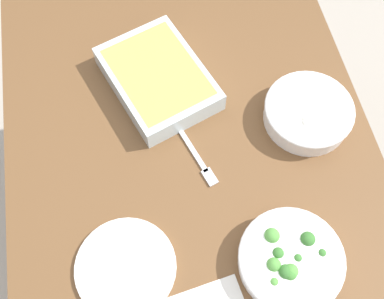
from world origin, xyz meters
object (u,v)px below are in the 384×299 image
spoon_by_stew (290,122)px  fork_on_table (199,160)px  side_plate (126,267)px  broccoli_bowl (290,260)px  baking_dish (158,78)px  stew_bowl (308,113)px

spoon_by_stew → fork_on_table: size_ratio=1.01×
side_plate → spoon_by_stew: (-0.28, 0.45, -0.00)m
side_plate → fork_on_table: side_plate is taller
broccoli_bowl → baking_dish: bearing=-158.8°
baking_dish → fork_on_table: (0.23, 0.06, -0.03)m
baking_dish → fork_on_table: bearing=14.3°
stew_bowl → side_plate: (0.28, -0.49, -0.03)m
broccoli_bowl → fork_on_table: broccoli_bowl is taller
baking_dish → fork_on_table: 0.24m
baking_dish → spoon_by_stew: 0.35m
stew_bowl → baking_dish: size_ratio=0.62×
stew_bowl → broccoli_bowl: broccoli_bowl is taller
broccoli_bowl → baking_dish: broccoli_bowl is taller
broccoli_bowl → side_plate: 0.35m
broccoli_bowl → baking_dish: (-0.51, -0.20, 0.00)m
broccoli_bowl → spoon_by_stew: 0.35m
stew_bowl → fork_on_table: 0.29m
stew_bowl → spoon_by_stew: size_ratio=1.25×
broccoli_bowl → fork_on_table: size_ratio=1.30×
baking_dish → spoon_by_stew: size_ratio=2.02×
broccoli_bowl → side_plate: bearing=-99.7°
stew_bowl → fork_on_table: size_ratio=1.27×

